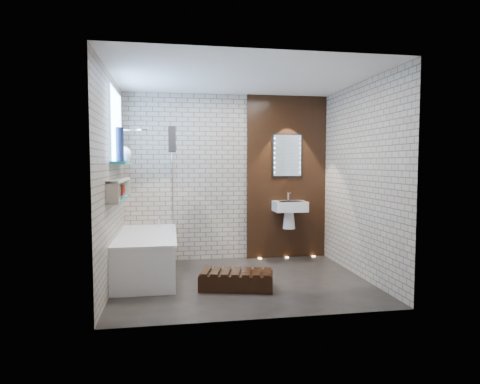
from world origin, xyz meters
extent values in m
plane|color=black|center=(0.00, 0.00, 0.00)|extent=(3.20, 3.20, 0.00)
cube|color=gray|center=(0.00, 1.30, 1.30)|extent=(3.20, 0.04, 2.60)
cube|color=gray|center=(0.00, -1.30, 1.30)|extent=(3.20, 0.04, 2.60)
cube|color=gray|center=(-1.60, 0.00, 1.30)|extent=(0.04, 2.60, 2.60)
cube|color=gray|center=(1.60, 0.00, 1.30)|extent=(0.04, 2.60, 2.60)
plane|color=white|center=(0.00, 0.00, 2.60)|extent=(3.20, 3.20, 0.00)
cube|color=black|center=(0.95, 1.27, 1.30)|extent=(1.30, 0.06, 2.60)
cube|color=#7FADE0|center=(-1.59, 0.35, 2.00)|extent=(0.03, 1.00, 0.90)
cube|color=#227D7C|center=(-1.51, 0.35, 1.53)|extent=(0.18, 1.00, 0.04)
cube|color=#227D7C|center=(-1.53, 0.15, 1.08)|extent=(0.14, 1.30, 0.03)
cube|color=#B2A899|center=(-1.53, 0.15, 1.32)|extent=(0.14, 1.30, 0.03)
cube|color=#B2A899|center=(-1.53, -0.48, 1.20)|extent=(0.14, 0.03, 0.26)
cube|color=#B2A899|center=(-1.53, 0.79, 1.20)|extent=(0.14, 0.03, 0.26)
cube|color=white|center=(-1.23, 0.45, 0.28)|extent=(0.75, 1.70, 0.55)
cube|color=white|center=(-1.23, 0.45, 0.57)|extent=(0.79, 1.74, 0.03)
cylinder|color=silver|center=(-1.08, 1.18, 0.64)|extent=(0.04, 0.04, 0.12)
cube|color=white|center=(-0.87, 0.89, 1.28)|extent=(0.01, 0.78, 1.40)
cube|color=black|center=(-0.87, 0.60, 1.85)|extent=(0.10, 0.26, 0.34)
cylinder|color=silver|center=(-1.30, 0.95, 2.00)|extent=(0.18, 0.18, 0.02)
cube|color=white|center=(0.95, 1.06, 0.85)|extent=(0.50, 0.36, 0.16)
cone|color=white|center=(0.95, 1.11, 0.63)|extent=(0.20, 0.20, 0.28)
cylinder|color=silver|center=(0.95, 1.16, 1.00)|extent=(0.03, 0.03, 0.14)
cube|color=black|center=(0.95, 1.24, 1.65)|extent=(0.50, 0.02, 0.70)
cube|color=silver|center=(0.95, 1.23, 1.65)|extent=(0.45, 0.01, 0.65)
cube|color=black|center=(-0.12, -0.30, 0.10)|extent=(0.95, 0.60, 0.20)
cylinder|color=maroon|center=(-1.53, -0.24, 1.17)|extent=(0.06, 0.06, 0.14)
cylinder|color=#A85119|center=(-1.53, -0.02, 1.15)|extent=(0.05, 0.05, 0.09)
cylinder|color=maroon|center=(-1.53, 0.53, 1.17)|extent=(0.05, 0.05, 0.14)
cylinder|color=#141C38|center=(-1.50, 0.04, 1.76)|extent=(0.10, 0.10, 0.41)
sphere|color=white|center=(-1.50, 0.74, 1.61)|extent=(0.12, 0.12, 0.12)
sphere|color=white|center=(-1.50, 0.44, 1.65)|extent=(0.20, 0.20, 0.20)
cylinder|color=#FFD899|center=(0.50, 1.20, 0.01)|extent=(0.06, 0.06, 0.01)
cylinder|color=#FFD899|center=(0.95, 1.20, 0.01)|extent=(0.06, 0.06, 0.01)
cylinder|color=#FFD899|center=(1.40, 1.20, 0.01)|extent=(0.06, 0.06, 0.01)
camera|label=1|loc=(-0.89, -5.14, 1.53)|focal=30.75mm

